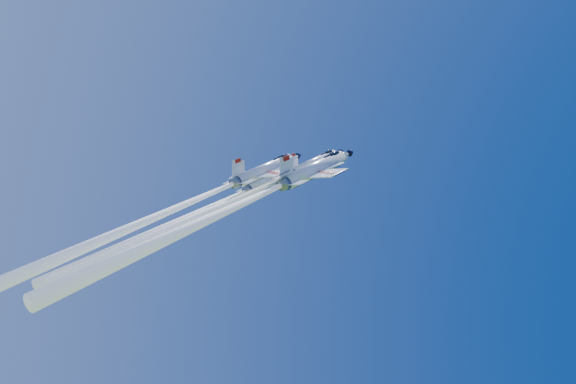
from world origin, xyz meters
TOP-DOWN VIEW (x-y plane):
  - jet_lead at (-10.97, -2.38)m, footprint 40.09×11.86m
  - jet_left at (-11.95, 4.67)m, footprint 37.27×11.25m
  - jet_right at (-13.26, -6.43)m, footprint 42.22×13.01m
  - jet_slot at (-21.18, -3.28)m, footprint 41.05×12.24m

SIDE VIEW (x-z plane):
  - jet_slot at x=-21.18m, z-range 64.62..100.78m
  - jet_right at x=-13.26m, z-range 65.83..102.18m
  - jet_left at x=-11.95m, z-range 69.28..101.84m
  - jet_lead at x=-10.97m, z-range 68.17..103.78m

